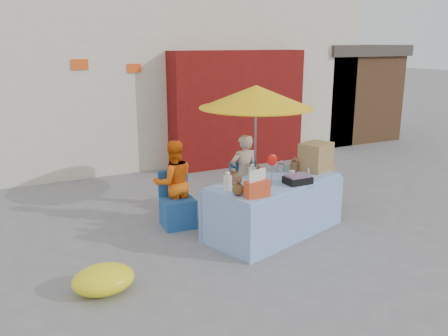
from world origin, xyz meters
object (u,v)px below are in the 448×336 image
vendor_beige (244,173)px  box_stack (315,184)px  vendor_orange (174,183)px  chair_left (178,210)px  market_table (274,206)px  umbrella (256,97)px  chair_right (248,198)px

vendor_beige → box_stack: (0.84, -0.82, -0.08)m
vendor_orange → vendor_beige: 1.25m
chair_left → box_stack: bearing=-13.7°
market_table → chair_left: size_ratio=2.73×
chair_left → umbrella: 2.27m
chair_left → umbrella: umbrella is taller
vendor_beige → umbrella: size_ratio=0.63×
market_table → box_stack: size_ratio=1.85×
vendor_beige → vendor_orange: bearing=4.4°
umbrella → vendor_orange: bearing=-174.5°
market_table → vendor_orange: 1.59m
umbrella → market_table: bearing=-107.3°
vendor_beige → umbrella: umbrella is taller
umbrella → box_stack: 1.72m
vendor_orange → chair_left: bearing=94.9°
chair_left → vendor_beige: vendor_beige is taller
market_table → chair_right: market_table is taller
chair_right → vendor_beige: vendor_beige is taller
chair_right → vendor_orange: (-1.25, 0.13, 0.41)m
vendor_orange → umbrella: (1.55, 0.15, 1.23)m
vendor_orange → chair_right: bearing=178.3°
umbrella → box_stack: umbrella is taller
chair_left → chair_right: size_ratio=1.00×
chair_right → vendor_orange: size_ratio=0.64×
vendor_orange → box_stack: bearing=163.0°
chair_right → umbrella: size_ratio=0.41×
market_table → chair_left: bearing=125.1°
vendor_beige → box_stack: bearing=140.1°
chair_left → chair_right: 1.25m
chair_left → vendor_orange: (-0.00, 0.13, 0.41)m
chair_left → vendor_beige: size_ratio=0.65×
box_stack → umbrella: bearing=119.1°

